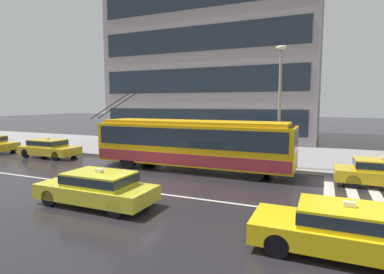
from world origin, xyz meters
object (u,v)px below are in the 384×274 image
at_px(trolleybus, 193,143).
at_px(pedestrian_approaching_curb, 193,136).
at_px(street_lamp, 280,97).
at_px(taxi_oncoming_far, 343,228).
at_px(bus_shelter, 177,129).
at_px(taxi_queued_behind_bus, 49,147).
at_px(taxi_oncoming_near, 97,187).
at_px(pedestrian_at_shelter, 195,132).

xyz_separation_m(trolleybus, pedestrian_approaching_curb, (-0.98, 2.40, 0.11)).
bearing_deg(street_lamp, trolleybus, -154.34).
bearing_deg(pedestrian_approaching_curb, street_lamp, -2.62).
relative_size(taxi_oncoming_far, bus_shelter, 1.18).
bearing_deg(trolleybus, street_lamp, 25.66).
distance_m(taxi_queued_behind_bus, street_lamp, 16.08).
distance_m(taxi_oncoming_near, taxi_oncoming_far, 8.30).
distance_m(trolleybus, bus_shelter, 4.70).
distance_m(trolleybus, taxi_queued_behind_bus, 11.09).
bearing_deg(pedestrian_approaching_curb, taxi_queued_behind_bus, -165.89).
bearing_deg(bus_shelter, taxi_oncoming_far, -48.28).
bearing_deg(pedestrian_approaching_curb, pedestrian_at_shelter, 109.75).
bearing_deg(street_lamp, bus_shelter, 167.45).
height_order(trolleybus, taxi_oncoming_near, trolleybus).
bearing_deg(trolleybus, pedestrian_approaching_curb, 112.20).
relative_size(trolleybus, taxi_oncoming_far, 2.88).
height_order(taxi_oncoming_far, pedestrian_approaching_curb, pedestrian_approaching_curb).
bearing_deg(pedestrian_at_shelter, taxi_queued_behind_bus, -153.58).
bearing_deg(taxi_queued_behind_bus, taxi_oncoming_far, -22.15).
bearing_deg(taxi_oncoming_far, pedestrian_at_shelter, 126.93).
height_order(pedestrian_at_shelter, street_lamp, street_lamp).
bearing_deg(taxi_oncoming_near, taxi_oncoming_far, -4.20).
bearing_deg(taxi_queued_behind_bus, pedestrian_at_shelter, 26.42).
distance_m(taxi_queued_behind_bus, taxi_oncoming_far, 19.92).
bearing_deg(taxi_oncoming_near, street_lamp, 59.71).
height_order(trolleybus, taxi_oncoming_far, trolleybus).
bearing_deg(taxi_oncoming_near, pedestrian_at_shelter, 94.20).
relative_size(trolleybus, pedestrian_at_shelter, 6.34).
bearing_deg(pedestrian_at_shelter, bus_shelter, -144.99).
relative_size(taxi_queued_behind_bus, taxi_oncoming_far, 0.99).
relative_size(bus_shelter, pedestrian_approaching_curb, 1.87).
bearing_deg(taxi_oncoming_far, pedestrian_approaching_curb, 129.81).
relative_size(trolleybus, street_lamp, 1.83).
bearing_deg(street_lamp, taxi_queued_behind_bus, -171.64).
height_order(trolleybus, street_lamp, street_lamp).
xyz_separation_m(bus_shelter, pedestrian_at_shelter, (1.05, 0.73, -0.26)).
relative_size(taxi_oncoming_far, pedestrian_at_shelter, 2.20).
xyz_separation_m(taxi_queued_behind_bus, pedestrian_approaching_curb, (10.07, 2.53, 0.98)).
bearing_deg(trolleybus, pedestrian_at_shelter, 111.07).
bearing_deg(street_lamp, taxi_oncoming_far, -73.43).
height_order(pedestrian_at_shelter, pedestrian_approaching_curb, pedestrian_at_shelter).
bearing_deg(bus_shelter, taxi_queued_behind_bus, -154.77).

